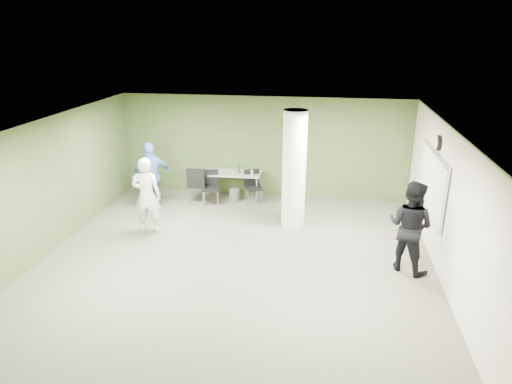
% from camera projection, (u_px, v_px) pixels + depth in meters
% --- Properties ---
extents(floor, '(8.00, 8.00, 0.00)m').
position_uv_depth(floor, '(236.00, 260.00, 9.43)').
color(floor, '#4C4B3B').
rests_on(floor, ground).
extents(ceiling, '(8.00, 8.00, 0.00)m').
position_uv_depth(ceiling, '(234.00, 127.00, 8.48)').
color(ceiling, white).
rests_on(ceiling, wall_back).
extents(wall_back, '(8.00, 2.80, 0.02)m').
position_uv_depth(wall_back, '(264.00, 147.00, 12.67)').
color(wall_back, '#3F5628').
rests_on(wall_back, floor).
extents(wall_left, '(0.02, 8.00, 2.80)m').
position_uv_depth(wall_left, '(48.00, 186.00, 9.55)').
color(wall_left, '#3F5628').
rests_on(wall_left, floor).
extents(wall_right_cream, '(0.02, 8.00, 2.80)m').
position_uv_depth(wall_right_cream, '(449.00, 209.00, 8.37)').
color(wall_right_cream, beige).
rests_on(wall_right_cream, floor).
extents(column, '(0.56, 0.56, 2.80)m').
position_uv_depth(column, '(294.00, 170.00, 10.66)').
color(column, silver).
rests_on(column, floor).
extents(whiteboard, '(0.05, 2.30, 1.30)m').
position_uv_depth(whiteboard, '(432.00, 183.00, 9.46)').
color(whiteboard, silver).
rests_on(whiteboard, wall_right_cream).
extents(wall_clock, '(0.06, 0.32, 0.32)m').
position_uv_depth(wall_clock, '(437.00, 143.00, 9.17)').
color(wall_clock, black).
rests_on(wall_clock, wall_right_cream).
extents(folding_table, '(1.63, 0.74, 1.02)m').
position_uv_depth(folding_table, '(232.00, 174.00, 12.59)').
color(folding_table, '#959690').
rests_on(folding_table, floor).
extents(wastebasket, '(0.28, 0.28, 0.33)m').
position_uv_depth(wastebasket, '(234.00, 195.00, 12.60)').
color(wastebasket, '#4C4C4C').
rests_on(wastebasket, floor).
extents(chair_back_left, '(0.54, 0.54, 0.95)m').
position_uv_depth(chair_back_left, '(150.00, 180.00, 12.67)').
color(chair_back_left, black).
rests_on(chair_back_left, floor).
extents(chair_back_right, '(0.52, 0.52, 1.02)m').
position_uv_depth(chair_back_right, '(197.00, 182.00, 12.31)').
color(chair_back_right, black).
rests_on(chair_back_right, floor).
extents(chair_table_left, '(0.55, 0.55, 0.93)m').
position_uv_depth(chair_table_left, '(210.00, 184.00, 12.31)').
color(chair_table_left, black).
rests_on(chair_table_left, floor).
extents(chair_table_right, '(0.58, 0.58, 0.90)m').
position_uv_depth(chair_table_right, '(253.00, 184.00, 12.40)').
color(chair_table_right, black).
rests_on(chair_table_right, floor).
extents(woman_white, '(0.72, 0.54, 1.79)m').
position_uv_depth(woman_white, '(147.00, 195.00, 10.49)').
color(woman_white, silver).
rests_on(woman_white, floor).
extents(man_black, '(1.14, 1.09, 1.85)m').
position_uv_depth(man_black, '(410.00, 226.00, 8.79)').
color(man_black, black).
rests_on(man_black, floor).
extents(man_blue, '(1.13, 0.96, 1.81)m').
position_uv_depth(man_blue, '(152.00, 177.00, 11.75)').
color(man_blue, '#4364A7').
rests_on(man_blue, floor).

